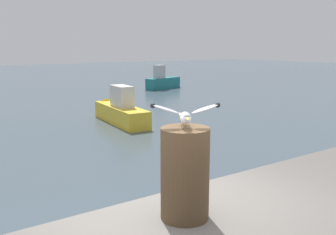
# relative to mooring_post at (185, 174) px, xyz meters

# --- Properties ---
(mooring_post) EXTENTS (0.41, 0.41, 0.79)m
(mooring_post) POSITION_rel_mooring_post_xyz_m (0.00, 0.00, 0.00)
(mooring_post) COLOR #4C3823
(mooring_post) RESTS_ON harbor_quay
(seagull) EXTENTS (0.53, 0.39, 0.21)m
(seagull) POSITION_rel_mooring_post_xyz_m (-0.00, -0.00, 0.51)
(seagull) COLOR tan
(seagull) RESTS_ON mooring_post
(boat_yellow) EXTENTS (1.25, 4.31, 1.53)m
(boat_yellow) POSITION_rel_mooring_post_xyz_m (5.18, 11.15, -1.51)
(boat_yellow) COLOR yellow
(boat_yellow) RESTS_ON ground_plane
(boat_teal) EXTENTS (3.46, 1.52, 1.69)m
(boat_teal) POSITION_rel_mooring_post_xyz_m (13.50, 19.92, -1.46)
(boat_teal) COLOR #1E7075
(boat_teal) RESTS_ON ground_plane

